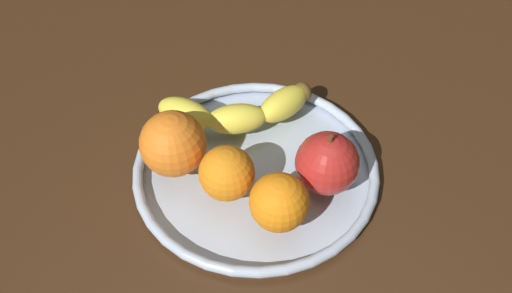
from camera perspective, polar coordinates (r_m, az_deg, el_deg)
ground_plane at (r=67.80cm, az=0.00°, el=-3.81°), size 140.60×140.60×4.00cm
fruit_bowl at (r=65.52cm, az=0.00°, el=-2.25°), size 28.73×28.73×1.80cm
banana at (r=68.13cm, az=-1.82°, el=3.64°), size 20.22×8.39×3.66cm
apple at (r=60.79cm, az=7.27°, el=-1.70°), size 7.02×7.02×7.82cm
orange_front_left at (r=57.63cm, az=2.38°, el=-5.70°), size 6.29×6.29×6.29cm
orange_center at (r=60.07cm, az=-3.00°, el=-2.74°), size 6.14×6.14×6.14cm
orange_back_right at (r=62.61cm, az=-8.46°, el=0.39°), size 7.51×7.51×7.51cm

